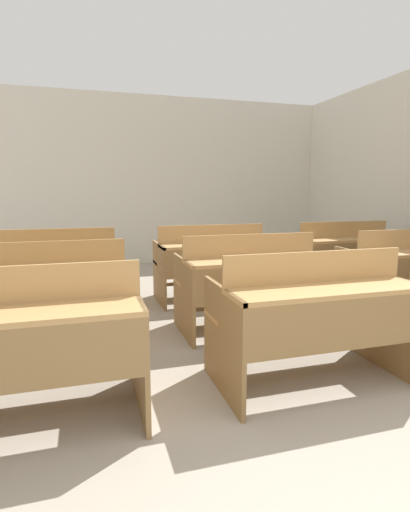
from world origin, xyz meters
TOP-DOWN VIEW (x-y plane):
  - wall_back at (0.00, 6.52)m, footprint 6.13×0.06m
  - bench_front_left at (-1.70, 1.53)m, footprint 1.29×0.73m
  - bench_front_center at (0.09, 1.52)m, footprint 1.29×0.73m
  - bench_second_left at (-1.68, 2.60)m, footprint 1.29×0.73m
  - bench_second_center at (0.10, 2.63)m, footprint 1.29×0.73m
  - bench_second_right at (1.89, 2.60)m, footprint 1.29×0.73m
  - bench_third_left at (-1.69, 3.72)m, footprint 1.29×0.73m
  - bench_third_center at (0.08, 3.73)m, footprint 1.29×0.73m
  - bench_third_right at (1.89, 3.73)m, footprint 1.29×0.73m
  - wastepaper_bin at (2.76, 4.43)m, footprint 0.24×0.24m

SIDE VIEW (x-z plane):
  - wastepaper_bin at x=2.76m, z-range 0.00..0.30m
  - bench_front_left at x=-1.70m, z-range 0.03..0.93m
  - bench_front_center at x=0.09m, z-range 0.03..0.93m
  - bench_second_left at x=-1.68m, z-range 0.03..0.93m
  - bench_second_center at x=0.10m, z-range 0.03..0.93m
  - bench_second_right at x=1.89m, z-range 0.03..0.93m
  - bench_third_left at x=-1.69m, z-range 0.03..0.93m
  - bench_third_center at x=0.08m, z-range 0.03..0.93m
  - bench_third_right at x=1.89m, z-range 0.03..0.93m
  - wall_back at x=0.00m, z-range 0.00..2.94m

